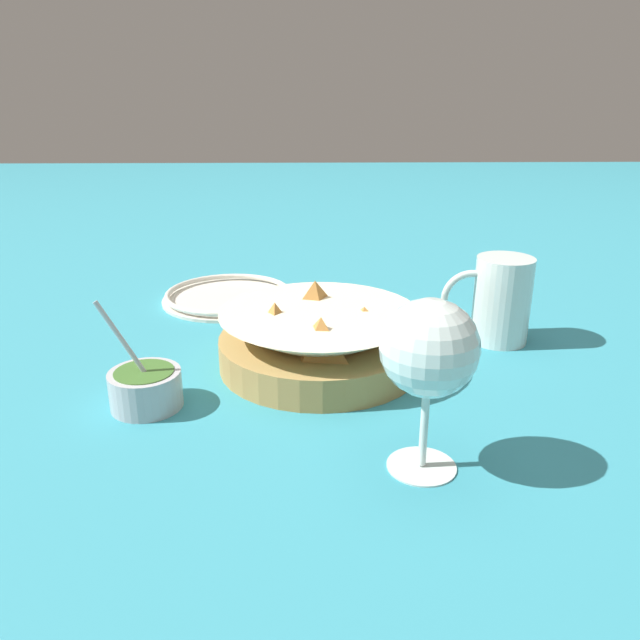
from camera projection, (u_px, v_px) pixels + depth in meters
ground_plane at (328, 355)px, 0.76m from camera, size 4.00×4.00×0.00m
food_basket at (320, 340)px, 0.73m from camera, size 0.24×0.24×0.09m
sauce_cup at (145, 387)px, 0.64m from camera, size 0.08×0.07×0.12m
wine_glass at (429, 353)px, 0.50m from camera, size 0.08×0.08×0.15m
beer_mug at (500, 303)px, 0.79m from camera, size 0.11×0.07×0.11m
side_plate at (228, 296)px, 0.96m from camera, size 0.20×0.20×0.01m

